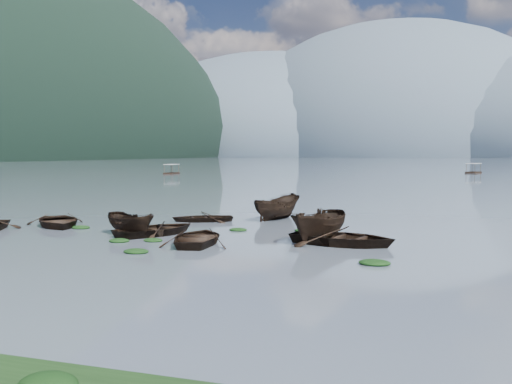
% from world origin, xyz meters
% --- Properties ---
extents(ground_plane, '(2400.00, 2400.00, 0.00)m').
position_xyz_m(ground_plane, '(0.00, 0.00, 0.00)').
color(ground_plane, slate).
extents(haze_mtn_a, '(520.00, 520.00, 280.00)m').
position_xyz_m(haze_mtn_a, '(-260.00, 900.00, 0.00)').
color(haze_mtn_a, '#475666').
rests_on(haze_mtn_a, ground).
extents(haze_mtn_b, '(520.00, 520.00, 340.00)m').
position_xyz_m(haze_mtn_b, '(-60.00, 900.00, 0.00)').
color(haze_mtn_b, '#475666').
rests_on(haze_mtn_b, ground).
extents(rowboat_1, '(5.09, 5.70, 0.97)m').
position_xyz_m(rowboat_1, '(-3.78, 6.63, 0.00)').
color(rowboat_1, black).
rests_on(rowboat_1, ground).
extents(rowboat_2, '(4.06, 3.19, 1.49)m').
position_xyz_m(rowboat_2, '(-4.89, 5.91, 0.00)').
color(rowboat_2, black).
rests_on(rowboat_2, ground).
extents(rowboat_3, '(4.12, 5.10, 0.93)m').
position_xyz_m(rowboat_3, '(-0.45, 4.59, 0.00)').
color(rowboat_3, black).
rests_on(rowboat_3, ground).
extents(rowboat_4, '(5.61, 4.48, 1.04)m').
position_xyz_m(rowboat_4, '(6.16, 6.31, 0.00)').
color(rowboat_4, black).
rests_on(rowboat_4, ground).
extents(rowboat_5, '(2.82, 4.88, 1.77)m').
position_xyz_m(rowboat_5, '(4.88, 7.20, 0.00)').
color(rowboat_5, black).
rests_on(rowboat_5, ground).
extents(rowboat_6, '(5.73, 5.78, 0.98)m').
position_xyz_m(rowboat_6, '(-10.94, 7.87, 0.00)').
color(rowboat_6, black).
rests_on(rowboat_6, ground).
extents(rowboat_7, '(4.66, 4.19, 0.79)m').
position_xyz_m(rowboat_7, '(-3.89, 12.91, 0.00)').
color(rowboat_7, black).
rests_on(rowboat_7, ground).
extents(rowboat_8, '(2.97, 4.92, 1.78)m').
position_xyz_m(rowboat_8, '(0.30, 15.49, 0.00)').
color(rowboat_8, black).
rests_on(rowboat_8, ground).
extents(weed_clump_0, '(1.04, 0.85, 0.23)m').
position_xyz_m(weed_clump_0, '(-4.33, 3.83, 0.00)').
color(weed_clump_0, black).
rests_on(weed_clump_0, ground).
extents(weed_clump_1, '(0.97, 0.77, 0.21)m').
position_xyz_m(weed_clump_1, '(-2.85, 4.50, 0.00)').
color(weed_clump_1, black).
rests_on(weed_clump_1, ground).
extents(weed_clump_2, '(1.13, 0.90, 0.24)m').
position_xyz_m(weed_clump_2, '(-1.97, 1.37, 0.00)').
color(weed_clump_2, black).
rests_on(weed_clump_2, ground).
extents(weed_clump_3, '(0.82, 0.70, 0.18)m').
position_xyz_m(weed_clump_3, '(6.96, 6.35, 0.00)').
color(weed_clump_3, black).
rests_on(weed_clump_3, ground).
extents(weed_clump_4, '(1.24, 0.98, 0.26)m').
position_xyz_m(weed_clump_4, '(8.14, 1.96, 0.00)').
color(weed_clump_4, black).
rests_on(weed_clump_4, ground).
extents(weed_clump_5, '(1.10, 0.89, 0.23)m').
position_xyz_m(weed_clump_5, '(-9.11, 7.50, 0.00)').
color(weed_clump_5, black).
rests_on(weed_clump_5, ground).
extents(weed_clump_6, '(1.01, 0.85, 0.21)m').
position_xyz_m(weed_clump_6, '(-0.22, 9.46, 0.00)').
color(weed_clump_6, black).
rests_on(weed_clump_6, ground).
extents(weed_clump_7, '(1.10, 0.88, 0.24)m').
position_xyz_m(weed_clump_7, '(3.39, 10.22, 0.00)').
color(weed_clump_7, black).
rests_on(weed_clump_7, ground).
extents(pontoon_left, '(2.86, 5.39, 1.97)m').
position_xyz_m(pontoon_left, '(-43.95, 88.54, 0.00)').
color(pontoon_left, black).
rests_on(pontoon_left, ground).
extents(pontoon_centre, '(3.77, 5.83, 2.07)m').
position_xyz_m(pontoon_centre, '(16.96, 114.15, 0.00)').
color(pontoon_centre, black).
rests_on(pontoon_centre, ground).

